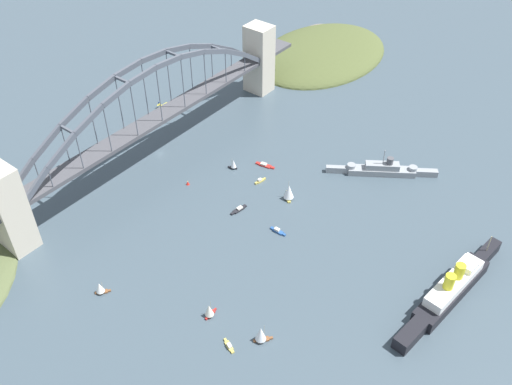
# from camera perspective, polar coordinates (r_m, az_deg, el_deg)

# --- Properties ---
(ground_plane) EXTENTS (1400.00, 1400.00, 0.00)m
(ground_plane) POSITION_cam_1_polar(r_m,az_deg,el_deg) (376.51, -9.65, 3.90)
(ground_plane) COLOR #3D4C56
(harbor_arch_bridge) EXTENTS (275.38, 18.60, 66.26)m
(harbor_arch_bridge) POSITION_cam_1_polar(r_m,az_deg,el_deg) (361.06, -10.13, 7.44)
(harbor_arch_bridge) COLOR beige
(harbor_arch_bridge) RESTS_ON ground
(headland_west_shore) EXTENTS (133.44, 94.83, 20.27)m
(headland_west_shore) POSITION_cam_1_polar(r_m,az_deg,el_deg) (497.94, 6.64, 13.78)
(headland_west_shore) COLOR #4C562D
(headland_west_shore) RESTS_ON ground
(ocean_liner) EXTENTS (91.79, 17.77, 20.51)m
(ocean_liner) POSITION_cam_1_polar(r_m,az_deg,el_deg) (295.39, 19.20, -9.15)
(ocean_liner) COLOR black
(ocean_liner) RESTS_ON ground
(naval_cruiser) EXTENTS (42.09, 59.46, 18.03)m
(naval_cruiser) POSITION_cam_1_polar(r_m,az_deg,el_deg) (361.03, 12.69, 2.29)
(naval_cruiser) COLOR gray
(naval_cruiser) RESTS_ON ground
(seaplane_taxiing_near_bridge) EXTENTS (9.89, 7.51, 4.96)m
(seaplane_taxiing_near_bridge) POSITION_cam_1_polar(r_m,az_deg,el_deg) (421.35, -9.44, 8.56)
(seaplane_taxiing_near_bridge) COLOR #B7B7B2
(seaplane_taxiing_near_bridge) RESTS_ON ground
(small_boat_0) EXTENTS (2.49, 10.17, 2.28)m
(small_boat_0) POSITION_cam_1_polar(r_m,az_deg,el_deg) (314.45, 2.21, -3.90)
(small_boat_0) COLOR #234C8C
(small_boat_0) RESTS_ON ground
(small_boat_1) EXTENTS (7.93, 4.55, 9.17)m
(small_boat_1) POSITION_cam_1_polar(r_m,az_deg,el_deg) (273.89, -4.75, -11.78)
(small_boat_1) COLOR #B2231E
(small_boat_1) RESTS_ON ground
(small_boat_2) EXTENTS (7.09, 6.56, 7.89)m
(small_boat_2) POSITION_cam_1_polar(r_m,az_deg,el_deg) (292.87, -15.50, -9.28)
(small_boat_2) COLOR brown
(small_boat_2) RESTS_ON ground
(small_boat_3) EXTENTS (4.32, 6.19, 7.68)m
(small_boat_3) POSITION_cam_1_polar(r_m,az_deg,el_deg) (356.57, -2.30, 2.91)
(small_boat_3) COLOR black
(small_boat_3) RESTS_ON ground
(small_boat_4) EXTENTS (4.47, 13.08, 1.83)m
(small_boat_4) POSITION_cam_1_polar(r_m,az_deg,el_deg) (360.29, 0.88, 2.80)
(small_boat_4) COLOR #B2231E
(small_boat_4) RESTS_ON ground
(small_boat_5) EXTENTS (8.29, 7.70, 10.81)m
(small_boat_5) POSITION_cam_1_polar(r_m,az_deg,el_deg) (264.08, 0.50, -14.11)
(small_boat_5) COLOR brown
(small_boat_5) RESTS_ON ground
(small_boat_6) EXTENTS (4.65, 8.50, 2.05)m
(small_boat_6) POSITION_cam_1_polar(r_m,az_deg,el_deg) (265.90, -2.74, -15.23)
(small_boat_6) COLOR gold
(small_boat_6) RESTS_ON ground
(small_boat_7) EXTENTS (9.87, 9.33, 11.93)m
(small_boat_7) POSITION_cam_1_polar(r_m,az_deg,el_deg) (332.72, 3.34, 0.09)
(small_boat_7) COLOR gold
(small_boat_7) RESTS_ON ground
(small_boat_8) EXTENTS (8.30, 2.90, 2.50)m
(small_boat_8) POSITION_cam_1_polar(r_m,az_deg,el_deg) (347.37, 0.42, 1.20)
(small_boat_8) COLOR gold
(small_boat_8) RESTS_ON ground
(small_boat_9) EXTENTS (11.55, 3.81, 1.95)m
(small_boat_9) POSITION_cam_1_polar(r_m,az_deg,el_deg) (327.61, -1.74, -1.72)
(small_boat_9) COLOR black
(small_boat_9) RESTS_ON ground
(channel_marker_buoy) EXTENTS (2.20, 2.20, 2.75)m
(channel_marker_buoy) POSITION_cam_1_polar(r_m,az_deg,el_deg) (347.76, -6.92, 0.96)
(channel_marker_buoy) COLOR red
(channel_marker_buoy) RESTS_ON ground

